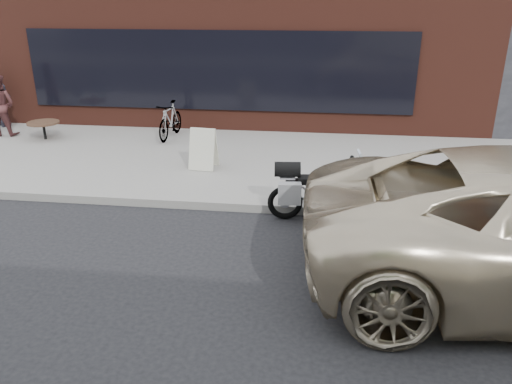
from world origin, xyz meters
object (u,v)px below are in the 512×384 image
object	(u,v)px
motorcycle	(318,191)
bicycle_rear	(170,120)
sandwich_sign	(204,148)
cafe_table	(43,123)
cafe_patron_left	(0,105)

from	to	relation	value
motorcycle	bicycle_rear	xyz separation A→B (m)	(-3.72, 4.18, 0.08)
sandwich_sign	cafe_table	bearing A→B (deg)	165.23
cafe_table	bicycle_rear	bearing A→B (deg)	9.92
bicycle_rear	cafe_patron_left	world-z (taller)	cafe_patron_left
bicycle_rear	sandwich_sign	xyz separation A→B (m)	(1.36, -2.20, -0.03)
motorcycle	bicycle_rear	world-z (taller)	motorcycle
bicycle_rear	cafe_table	bearing A→B (deg)	-165.67
sandwich_sign	cafe_table	xyz separation A→B (m)	(-4.44, 1.67, -0.02)
motorcycle	cafe_patron_left	size ratio (longest dim) A/B	1.23
cafe_table	cafe_patron_left	xyz separation A→B (m)	(-1.23, 0.25, 0.37)
sandwich_sign	bicycle_rear	bearing A→B (deg)	127.43
motorcycle	cafe_table	bearing A→B (deg)	146.40
sandwich_sign	motorcycle	bearing A→B (deg)	-34.04
motorcycle	sandwich_sign	size ratio (longest dim) A/B	2.25
motorcycle	cafe_patron_left	xyz separation A→B (m)	(-8.04, 3.89, 0.41)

